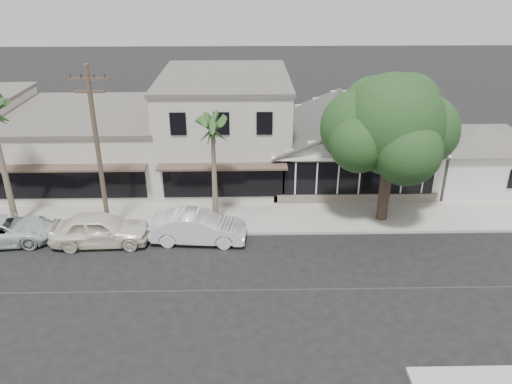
{
  "coord_description": "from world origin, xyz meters",
  "views": [
    {
      "loc": [
        -1.64,
        -18.27,
        13.32
      ],
      "look_at": [
        -1.12,
        6.0,
        2.03
      ],
      "focal_mm": 35.0,
      "sensor_mm": 36.0,
      "label": 1
    }
  ],
  "objects_px": {
    "utility_pole": "(98,150)",
    "car_0": "(100,229)",
    "car_1": "(198,227)",
    "shade_tree": "(390,126)",
    "car_2": "(4,230)"
  },
  "relations": [
    {
      "from": "utility_pole",
      "to": "shade_tree",
      "type": "distance_m",
      "value": 14.98
    },
    {
      "from": "utility_pole",
      "to": "car_1",
      "type": "relative_size",
      "value": 1.84
    },
    {
      "from": "utility_pole",
      "to": "car_0",
      "type": "height_order",
      "value": "utility_pole"
    },
    {
      "from": "car_1",
      "to": "shade_tree",
      "type": "distance_m",
      "value": 11.3
    },
    {
      "from": "car_1",
      "to": "shade_tree",
      "type": "height_order",
      "value": "shade_tree"
    },
    {
      "from": "car_1",
      "to": "utility_pole",
      "type": "bearing_deg",
      "value": 84.3
    },
    {
      "from": "car_1",
      "to": "car_2",
      "type": "bearing_deg",
      "value": 93.57
    },
    {
      "from": "utility_pole",
      "to": "car_2",
      "type": "xyz_separation_m",
      "value": [
        -5.15,
        -0.74,
        -4.09
      ]
    },
    {
      "from": "car_2",
      "to": "shade_tree",
      "type": "distance_m",
      "value": 20.72
    },
    {
      "from": "car_0",
      "to": "shade_tree",
      "type": "xyz_separation_m",
      "value": [
        15.03,
        2.46,
        4.61
      ]
    },
    {
      "from": "utility_pole",
      "to": "shade_tree",
      "type": "height_order",
      "value": "utility_pole"
    },
    {
      "from": "car_1",
      "to": "car_0",
      "type": "bearing_deg",
      "value": 95.8
    },
    {
      "from": "car_0",
      "to": "car_1",
      "type": "distance_m",
      "value": 5.0
    },
    {
      "from": "utility_pole",
      "to": "car_0",
      "type": "relative_size",
      "value": 1.8
    },
    {
      "from": "car_0",
      "to": "car_2",
      "type": "bearing_deg",
      "value": 85.17
    }
  ]
}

